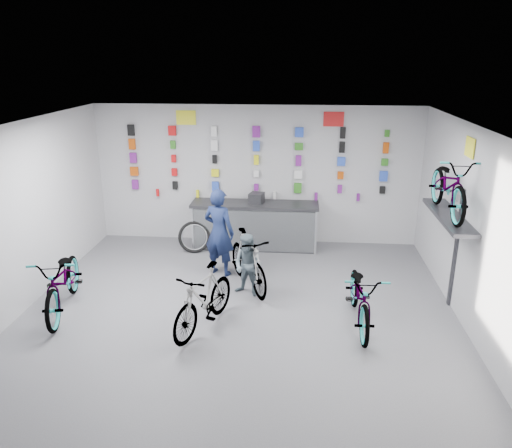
# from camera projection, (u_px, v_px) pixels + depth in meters

# --- Properties ---
(floor) EXTENTS (8.00, 8.00, 0.00)m
(floor) POSITION_uv_depth(u_px,v_px,m) (234.00, 332.00, 7.54)
(floor) COLOR #4E4E53
(floor) RESTS_ON ground
(ceiling) EXTENTS (8.00, 8.00, 0.00)m
(ceiling) POSITION_uv_depth(u_px,v_px,m) (231.00, 133.00, 6.58)
(ceiling) COLOR white
(ceiling) RESTS_ON wall_back
(wall_back) EXTENTS (7.00, 0.00, 7.00)m
(wall_back) POSITION_uv_depth(u_px,v_px,m) (257.00, 175.00, 10.83)
(wall_back) COLOR silver
(wall_back) RESTS_ON floor
(wall_right) EXTENTS (0.00, 8.00, 8.00)m
(wall_right) POSITION_uv_depth(u_px,v_px,m) (488.00, 247.00, 6.77)
(wall_right) COLOR silver
(wall_right) RESTS_ON floor
(counter) EXTENTS (2.70, 0.66, 1.00)m
(counter) POSITION_uv_depth(u_px,v_px,m) (255.00, 226.00, 10.72)
(counter) COLOR black
(counter) RESTS_ON floor
(merch_wall) EXTENTS (5.57, 0.08, 1.57)m
(merch_wall) POSITION_uv_depth(u_px,v_px,m) (253.00, 161.00, 10.67)
(merch_wall) COLOR #741C83
(merch_wall) RESTS_ON wall_back
(wall_bracket) EXTENTS (0.39, 1.90, 2.00)m
(wall_bracket) POSITION_uv_depth(u_px,v_px,m) (450.00, 221.00, 7.93)
(wall_bracket) COLOR #333338
(wall_bracket) RESTS_ON wall_right
(sign_left) EXTENTS (0.42, 0.02, 0.30)m
(sign_left) POSITION_uv_depth(u_px,v_px,m) (186.00, 118.00, 10.55)
(sign_left) COLOR yellow
(sign_left) RESTS_ON wall_back
(sign_right) EXTENTS (0.42, 0.02, 0.30)m
(sign_right) POSITION_uv_depth(u_px,v_px,m) (334.00, 119.00, 10.29)
(sign_right) COLOR red
(sign_right) RESTS_ON wall_back
(sign_side) EXTENTS (0.02, 0.40, 0.30)m
(sign_side) POSITION_uv_depth(u_px,v_px,m) (470.00, 147.00, 7.54)
(sign_side) COLOR yellow
(sign_side) RESTS_ON wall_right
(bike_left) EXTENTS (1.09, 2.08, 1.04)m
(bike_left) POSITION_uv_depth(u_px,v_px,m) (63.00, 281.00, 8.03)
(bike_left) COLOR gray
(bike_left) RESTS_ON floor
(bike_center) EXTENTS (1.02, 1.70, 0.99)m
(bike_center) POSITION_uv_depth(u_px,v_px,m) (204.00, 299.00, 7.50)
(bike_center) COLOR gray
(bike_center) RESTS_ON floor
(bike_right) EXTENTS (0.68, 1.85, 0.96)m
(bike_right) POSITION_uv_depth(u_px,v_px,m) (361.00, 296.00, 7.62)
(bike_right) COLOR gray
(bike_right) RESTS_ON floor
(bike_service) EXTENTS (1.19, 1.74, 1.02)m
(bike_service) POSITION_uv_depth(u_px,v_px,m) (248.00, 261.00, 8.86)
(bike_service) COLOR gray
(bike_service) RESTS_ON floor
(bike_wall) EXTENTS (0.63, 1.80, 0.95)m
(bike_wall) POSITION_uv_depth(u_px,v_px,m) (449.00, 185.00, 7.75)
(bike_wall) COLOR gray
(bike_wall) RESTS_ON wall_bracket
(clerk) EXTENTS (0.71, 0.59, 1.67)m
(clerk) POSITION_uv_depth(u_px,v_px,m) (219.00, 232.00, 9.31)
(clerk) COLOR #141E43
(clerk) RESTS_ON floor
(customer) EXTENTS (0.66, 0.60, 1.10)m
(customer) POSITION_uv_depth(u_px,v_px,m) (248.00, 265.00, 8.56)
(customer) COLOR slate
(customer) RESTS_ON floor
(spare_wheel) EXTENTS (0.71, 0.37, 0.67)m
(spare_wheel) POSITION_uv_depth(u_px,v_px,m) (194.00, 237.00, 10.53)
(spare_wheel) COLOR black
(spare_wheel) RESTS_ON floor
(register) EXTENTS (0.34, 0.36, 0.22)m
(register) POSITION_uv_depth(u_px,v_px,m) (257.00, 198.00, 10.53)
(register) COLOR black
(register) RESTS_ON counter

